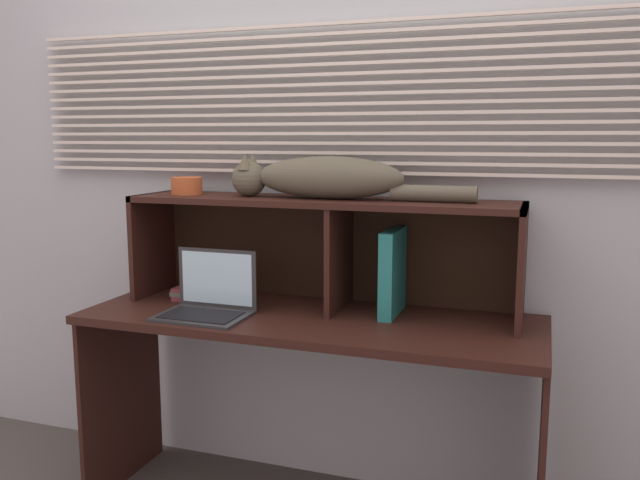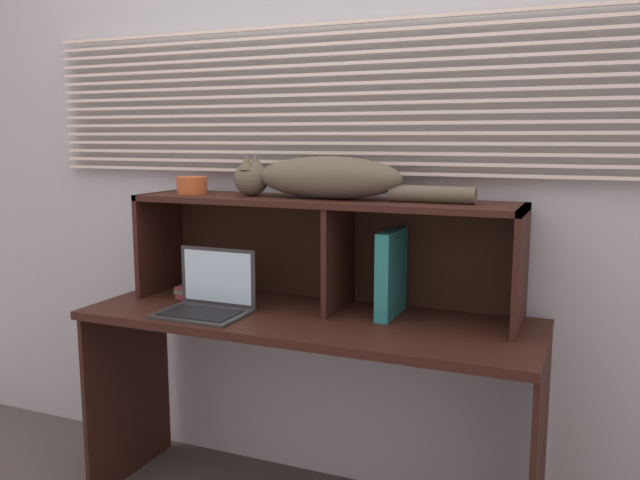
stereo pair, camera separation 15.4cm
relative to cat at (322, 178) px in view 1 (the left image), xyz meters
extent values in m
cube|color=#ACB2B2|center=(-0.01, 0.20, 0.03)|extent=(4.40, 0.04, 2.50)
cube|color=beige|center=(-0.01, 0.15, 0.01)|extent=(2.56, 0.02, 0.01)
cube|color=beige|center=(-0.01, 0.15, 0.05)|extent=(2.56, 0.02, 0.01)
cube|color=beige|center=(-0.01, 0.15, 0.09)|extent=(2.56, 0.02, 0.01)
cube|color=beige|center=(-0.01, 0.15, 0.12)|extent=(2.56, 0.02, 0.01)
cube|color=beige|center=(-0.01, 0.15, 0.16)|extent=(2.56, 0.02, 0.01)
cube|color=beige|center=(-0.01, 0.15, 0.19)|extent=(2.56, 0.02, 0.01)
cube|color=beige|center=(-0.01, 0.15, 0.23)|extent=(2.56, 0.02, 0.01)
cube|color=beige|center=(-0.01, 0.15, 0.26)|extent=(2.56, 0.02, 0.01)
cube|color=beige|center=(-0.01, 0.15, 0.30)|extent=(2.56, 0.02, 0.01)
cube|color=beige|center=(-0.01, 0.15, 0.34)|extent=(2.56, 0.02, 0.01)
cube|color=beige|center=(-0.01, 0.15, 0.37)|extent=(2.56, 0.02, 0.01)
cube|color=beige|center=(-0.01, 0.15, 0.41)|extent=(2.56, 0.02, 0.01)
cube|color=beige|center=(-0.01, 0.15, 0.44)|extent=(2.56, 0.02, 0.01)
cube|color=beige|center=(-0.01, 0.15, 0.48)|extent=(2.56, 0.02, 0.01)
cube|color=beige|center=(-0.01, 0.15, 0.52)|extent=(2.56, 0.02, 0.01)
cube|color=beige|center=(-0.01, 0.15, 0.55)|extent=(2.56, 0.02, 0.01)
cube|color=black|center=(-0.01, -0.12, -0.49)|extent=(1.60, 0.56, 0.03)
cube|color=black|center=(-0.80, -0.12, -0.86)|extent=(0.02, 0.51, 0.72)
cube|color=black|center=(0.78, -0.12, -0.86)|extent=(0.02, 0.51, 0.72)
cube|color=black|center=(-0.01, 0.00, -0.08)|extent=(1.42, 0.30, 0.02)
cube|color=black|center=(-0.70, 0.00, -0.27)|extent=(0.02, 0.30, 0.40)
cube|color=black|center=(0.69, 0.00, -0.27)|extent=(0.02, 0.30, 0.40)
cube|color=black|center=(0.07, 0.00, -0.28)|extent=(0.02, 0.29, 0.38)
cube|color=black|center=(-0.01, 0.15, -0.27)|extent=(1.42, 0.01, 0.40)
ellipsoid|color=brown|center=(0.03, 0.00, 0.00)|extent=(0.54, 0.16, 0.15)
sphere|color=brown|center=(-0.28, 0.00, -0.01)|extent=(0.13, 0.13, 0.13)
cone|color=brown|center=(-0.28, -0.03, 0.06)|extent=(0.06, 0.06, 0.06)
cone|color=#54523F|center=(-0.28, 0.03, 0.06)|extent=(0.06, 0.06, 0.06)
cylinder|color=brown|center=(0.40, 0.00, -0.04)|extent=(0.29, 0.06, 0.06)
cube|color=#2C2C2C|center=(-0.35, -0.26, -0.47)|extent=(0.31, 0.23, 0.01)
cube|color=#2C2C2C|center=(-0.35, -0.15, -0.36)|extent=(0.31, 0.01, 0.21)
cube|color=#B2E0EA|center=(-0.35, -0.15, -0.36)|extent=(0.28, 0.00, 0.19)
cube|color=black|center=(-0.35, -0.27, -0.46)|extent=(0.26, 0.16, 0.00)
cube|color=#227871|center=(0.26, 0.00, -0.32)|extent=(0.05, 0.23, 0.30)
cube|color=brown|center=(-0.49, 0.01, -0.46)|extent=(0.15, 0.21, 0.02)
cube|color=#56604E|center=(-0.50, 0.01, -0.44)|extent=(0.15, 0.21, 0.02)
cube|color=brown|center=(-0.50, 0.00, -0.43)|extent=(0.15, 0.21, 0.01)
cylinder|color=#B35128|center=(-0.54, 0.00, -0.04)|extent=(0.12, 0.12, 0.07)
camera|label=1|loc=(0.75, -2.20, 0.14)|focal=36.84mm
camera|label=2|loc=(0.90, -2.14, 0.14)|focal=36.84mm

